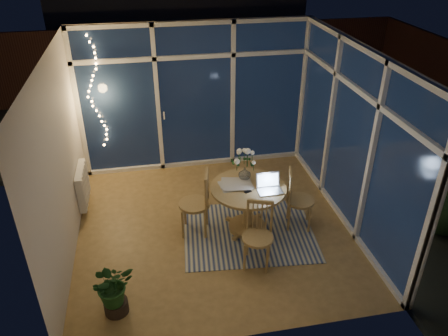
{
  "coord_description": "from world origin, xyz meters",
  "views": [
    {
      "loc": [
        -0.86,
        -5.15,
        4.01
      ],
      "look_at": [
        0.17,
        0.25,
        0.85
      ],
      "focal_mm": 35.0,
      "sensor_mm": 36.0,
      "label": 1
    }
  ],
  "objects_px": {
    "chair_right": "(300,199)",
    "potted_plant": "(113,288)",
    "chair_left": "(194,203)",
    "flower_vase": "(245,173)",
    "chair_front": "(258,236)",
    "laptop": "(270,184)",
    "dining_table": "(248,208)"
  },
  "relations": [
    {
      "from": "chair_left",
      "to": "flower_vase",
      "type": "distance_m",
      "value": 0.84
    },
    {
      "from": "chair_right",
      "to": "chair_front",
      "type": "bearing_deg",
      "value": 146.92
    },
    {
      "from": "flower_vase",
      "to": "chair_left",
      "type": "bearing_deg",
      "value": -170.03
    },
    {
      "from": "laptop",
      "to": "flower_vase",
      "type": "xyz_separation_m",
      "value": [
        -0.27,
        0.38,
        -0.02
      ]
    },
    {
      "from": "chair_front",
      "to": "flower_vase",
      "type": "relative_size",
      "value": 4.4
    },
    {
      "from": "dining_table",
      "to": "potted_plant",
      "type": "distance_m",
      "value": 2.24
    },
    {
      "from": "chair_front",
      "to": "potted_plant",
      "type": "xyz_separation_m",
      "value": [
        -1.81,
        -0.48,
        -0.08
      ]
    },
    {
      "from": "chair_front",
      "to": "laptop",
      "type": "relative_size",
      "value": 2.75
    },
    {
      "from": "chair_front",
      "to": "potted_plant",
      "type": "distance_m",
      "value": 1.87
    },
    {
      "from": "chair_left",
      "to": "flower_vase",
      "type": "bearing_deg",
      "value": 112.23
    },
    {
      "from": "dining_table",
      "to": "potted_plant",
      "type": "relative_size",
      "value": 1.41
    },
    {
      "from": "chair_front",
      "to": "flower_vase",
      "type": "bearing_deg",
      "value": 107.55
    },
    {
      "from": "chair_left",
      "to": "chair_right",
      "type": "relative_size",
      "value": 1.08
    },
    {
      "from": "flower_vase",
      "to": "dining_table",
      "type": "bearing_deg",
      "value": -88.74
    },
    {
      "from": "laptop",
      "to": "dining_table",
      "type": "bearing_deg",
      "value": 147.14
    },
    {
      "from": "laptop",
      "to": "chair_right",
      "type": "bearing_deg",
      "value": 11.16
    },
    {
      "from": "chair_left",
      "to": "laptop",
      "type": "bearing_deg",
      "value": 88.49
    },
    {
      "from": "dining_table",
      "to": "chair_left",
      "type": "height_order",
      "value": "chair_left"
    },
    {
      "from": "dining_table",
      "to": "potted_plant",
      "type": "height_order",
      "value": "potted_plant"
    },
    {
      "from": "flower_vase",
      "to": "laptop",
      "type": "bearing_deg",
      "value": -55.0
    },
    {
      "from": "chair_front",
      "to": "potted_plant",
      "type": "bearing_deg",
      "value": -144.75
    },
    {
      "from": "chair_left",
      "to": "chair_right",
      "type": "xyz_separation_m",
      "value": [
        1.52,
        -0.15,
        -0.04
      ]
    },
    {
      "from": "dining_table",
      "to": "potted_plant",
      "type": "bearing_deg",
      "value": -146.25
    },
    {
      "from": "chair_left",
      "to": "potted_plant",
      "type": "distance_m",
      "value": 1.73
    },
    {
      "from": "laptop",
      "to": "potted_plant",
      "type": "height_order",
      "value": "laptop"
    },
    {
      "from": "potted_plant",
      "to": "chair_front",
      "type": "bearing_deg",
      "value": 14.86
    },
    {
      "from": "dining_table",
      "to": "chair_front",
      "type": "distance_m",
      "value": 0.77
    },
    {
      "from": "laptop",
      "to": "chair_front",
      "type": "bearing_deg",
      "value": -118.47
    },
    {
      "from": "chair_right",
      "to": "laptop",
      "type": "xyz_separation_m",
      "value": [
        -0.5,
        -0.1,
        0.38
      ]
    },
    {
      "from": "flower_vase",
      "to": "potted_plant",
      "type": "relative_size",
      "value": 0.28
    },
    {
      "from": "dining_table",
      "to": "chair_right",
      "type": "relative_size",
      "value": 1.14
    },
    {
      "from": "chair_right",
      "to": "potted_plant",
      "type": "relative_size",
      "value": 1.24
    }
  ]
}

